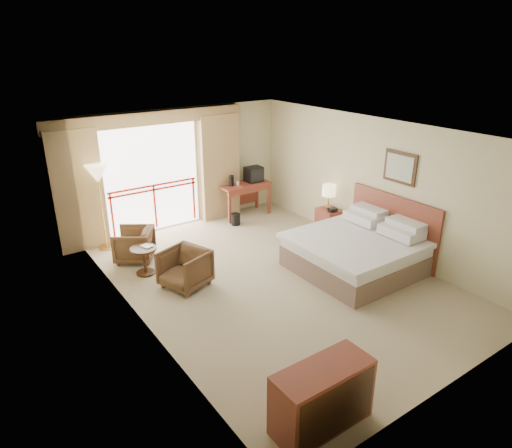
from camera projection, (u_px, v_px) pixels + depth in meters
floor at (274, 278)px, 8.38m from camera, size 7.00×7.00×0.00m
ceiling at (276, 131)px, 7.37m from camera, size 7.00×7.00×0.00m
wall_back at (184, 167)px, 10.54m from camera, size 5.00×0.00×5.00m
wall_front at (460, 296)px, 5.21m from camera, size 5.00×0.00×5.00m
wall_left at (137, 244)px, 6.55m from camera, size 0.00×7.00×7.00m
wall_right at (374, 185)px, 9.20m from camera, size 0.00×7.00×7.00m
balcony_door at (152, 179)px, 10.16m from camera, size 2.40×0.00×2.40m
balcony_railing at (154, 196)px, 10.29m from camera, size 2.09×0.03×1.02m
curtain_left at (78, 191)px, 9.16m from camera, size 1.00×0.26×2.50m
curtain_right at (219, 167)px, 10.91m from camera, size 1.00×0.26×2.50m
valance at (149, 118)px, 9.58m from camera, size 4.40×0.22×0.28m
hvac_vent at (231, 118)px, 10.83m from camera, size 0.50×0.04×0.50m
bed at (357, 251)px, 8.58m from camera, size 2.13×2.06×0.97m
headboard at (392, 227)px, 8.98m from camera, size 0.06×2.10×1.30m
framed_art at (400, 168)px, 8.54m from camera, size 0.04×0.72×0.60m
nightstand at (329, 222)px, 10.19m from camera, size 0.44×0.52×0.60m
table_lamp at (329, 191)px, 9.96m from camera, size 0.30×0.30×0.53m
phone at (333, 210)px, 9.93m from camera, size 0.20×0.17×0.08m
desk at (243, 190)px, 11.25m from camera, size 1.26×0.61×0.83m
tv at (254, 174)px, 11.22m from camera, size 0.41×0.32×0.37m
coffee_maker at (231, 181)px, 10.90m from camera, size 0.15×0.15×0.25m
cup at (238, 183)px, 10.97m from camera, size 0.09×0.09×0.11m
wastebasket at (236, 219)px, 10.79m from camera, size 0.27×0.27×0.27m
armchair_far at (136, 260)px, 9.10m from camera, size 0.99×0.99×0.66m
armchair_near at (186, 286)px, 8.13m from camera, size 0.96×0.95×0.69m
side_table at (144, 256)px, 8.42m from camera, size 0.48×0.48×0.53m
book at (143, 248)px, 8.36m from camera, size 0.21×0.24×0.02m
floor_lamp at (97, 177)px, 9.04m from camera, size 0.46×0.46×1.80m
dresser at (322, 397)px, 5.05m from camera, size 1.17×0.50×0.78m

